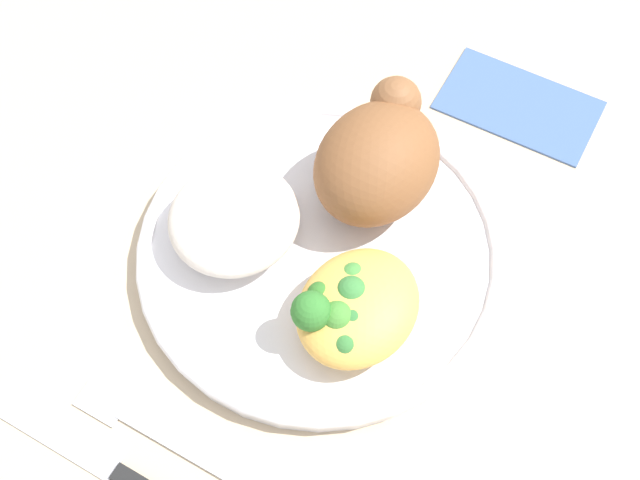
% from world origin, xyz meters
% --- Properties ---
extents(ground_plane, '(2.00, 2.00, 0.00)m').
position_xyz_m(ground_plane, '(0.00, 0.00, 0.00)').
color(ground_plane, '#CBB390').
extents(plate, '(0.27, 0.27, 0.02)m').
position_xyz_m(plate, '(0.00, 0.00, 0.01)').
color(plate, white).
rests_on(plate, ground_plane).
extents(roasted_chicken, '(0.12, 0.09, 0.08)m').
position_xyz_m(roasted_chicken, '(0.07, -0.01, 0.06)').
color(roasted_chicken, brown).
rests_on(roasted_chicken, plate).
extents(rice_pile, '(0.10, 0.10, 0.04)m').
position_xyz_m(rice_pile, '(-0.02, 0.06, 0.04)').
color(rice_pile, silver).
rests_on(rice_pile, plate).
extents(mac_cheese_with_broccoli, '(0.10, 0.08, 0.05)m').
position_xyz_m(mac_cheese_with_broccoli, '(-0.04, -0.05, 0.04)').
color(mac_cheese_with_broccoli, '#F2B54F').
rests_on(mac_cheese_with_broccoli, plate).
extents(fork, '(0.03, 0.14, 0.01)m').
position_xyz_m(fork, '(-0.18, 0.02, 0.00)').
color(fork, silver).
rests_on(fork, ground_plane).
extents(knife, '(0.03, 0.19, 0.01)m').
position_xyz_m(knife, '(-0.21, 0.02, 0.00)').
color(knife, black).
rests_on(knife, ground_plane).
extents(napkin, '(0.09, 0.14, 0.00)m').
position_xyz_m(napkin, '(0.22, -0.06, 0.00)').
color(napkin, '#47669E').
rests_on(napkin, ground_plane).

